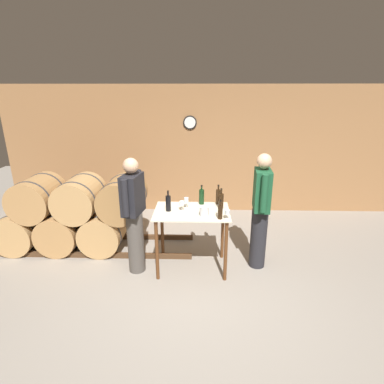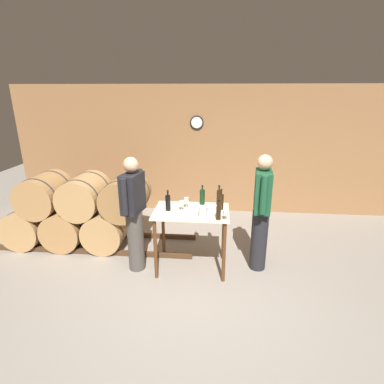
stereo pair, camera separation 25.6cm
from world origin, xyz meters
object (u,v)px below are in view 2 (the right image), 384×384
object	(u,v)px
wine_glass_near_right	(226,213)
person_host	(261,211)
wine_glass_near_center	(186,200)
wine_bottle_left	(202,197)
wine_bottle_center	(219,212)
wine_bottle_far_left	(168,202)
wine_glass_near_left	(181,203)
wine_bottle_right	(219,197)
person_visitor_with_scarf	(134,213)
ice_bucket	(203,212)
wine_bottle_far_right	(221,201)

from	to	relation	value
wine_glass_near_right	person_host	world-z (taller)	person_host
wine_glass_near_center	wine_bottle_left	bearing A→B (deg)	38.14
wine_bottle_center	wine_bottle_far_left	bearing A→B (deg)	160.07
wine_bottle_left	wine_glass_near_left	xyz separation A→B (m)	(-0.28, -0.29, -0.01)
wine_bottle_right	wine_glass_near_center	size ratio (longest dim) A/B	1.89
person_visitor_with_scarf	person_host	bearing A→B (deg)	5.60
wine_bottle_left	ice_bucket	bearing A→B (deg)	-85.38
wine_glass_near_center	wine_glass_near_right	bearing A→B (deg)	-34.02
wine_bottle_left	wine_glass_near_right	world-z (taller)	wine_bottle_left
wine_bottle_far_left	wine_bottle_right	bearing A→B (deg)	22.07
wine_bottle_left	wine_bottle_center	bearing A→B (deg)	-65.79
wine_glass_near_right	person_host	distance (m)	0.64
wine_glass_near_left	ice_bucket	xyz separation A→B (m)	(0.32, -0.17, -0.05)
wine_bottle_right	wine_glass_near_left	world-z (taller)	wine_bottle_right
wine_bottle_center	wine_bottle_far_right	world-z (taller)	wine_bottle_far_right
wine_bottle_right	wine_glass_near_center	world-z (taller)	wine_bottle_right
wine_bottle_far_right	wine_glass_near_right	xyz separation A→B (m)	(0.06, -0.38, -0.03)
wine_bottle_right	person_visitor_with_scarf	bearing A→B (deg)	-162.79
wine_bottle_center	wine_glass_near_right	size ratio (longest dim) A/B	2.03
wine_bottle_far_left	ice_bucket	world-z (taller)	wine_bottle_far_left
wine_glass_near_left	wine_bottle_far_right	bearing A→B (deg)	10.58
wine_bottle_far_right	ice_bucket	xyz separation A→B (m)	(-0.24, -0.28, -0.05)
person_host	wine_bottle_far_right	bearing A→B (deg)	179.04
wine_bottle_left	wine_bottle_far_right	xyz separation A→B (m)	(0.28, -0.18, 0.00)
wine_glass_near_center	person_visitor_with_scarf	xyz separation A→B (m)	(-0.73, -0.19, -0.14)
wine_glass_near_left	wine_glass_near_right	size ratio (longest dim) A/B	1.14
wine_glass_near_left	wine_glass_near_right	bearing A→B (deg)	-23.50
wine_bottle_far_right	person_host	bearing A→B (deg)	-0.96
ice_bucket	wine_bottle_far_right	bearing A→B (deg)	48.33
person_host	wine_glass_near_left	bearing A→B (deg)	-175.22
wine_bottle_center	ice_bucket	xyz separation A→B (m)	(-0.21, 0.09, -0.04)
wine_bottle_far_right	ice_bucket	bearing A→B (deg)	-131.67
wine_bottle_right	wine_glass_near_right	bearing A→B (deg)	-80.73
wine_glass_near_right	person_host	xyz separation A→B (m)	(0.52, 0.37, -0.10)
wine_bottle_far_left	wine_bottle_right	distance (m)	0.78
wine_glass_near_right	wine_bottle_left	bearing A→B (deg)	121.55
ice_bucket	wine_bottle_left	bearing A→B (deg)	94.62
wine_glass_near_left	person_visitor_with_scarf	xyz separation A→B (m)	(-0.68, -0.08, -0.14)
wine_bottle_far_left	ice_bucket	size ratio (longest dim) A/B	2.25
wine_glass_near_right	wine_bottle_far_right	bearing A→B (deg)	99.06
wine_bottle_right	wine_glass_near_right	xyz separation A→B (m)	(0.09, -0.56, -0.03)
wine_bottle_center	wine_glass_near_left	bearing A→B (deg)	153.41
wine_bottle_right	ice_bucket	world-z (taller)	wine_bottle_right
wine_bottle_far_right	wine_glass_near_right	size ratio (longest dim) A/B	2.35
wine_bottle_left	ice_bucket	distance (m)	0.46
person_host	person_visitor_with_scarf	distance (m)	1.82
wine_bottle_left	person_host	distance (m)	0.89
wine_bottle_far_left	wine_bottle_left	bearing A→B (deg)	31.36
wine_glass_near_right	person_visitor_with_scarf	xyz separation A→B (m)	(-1.30, 0.19, -0.12)
wine_bottle_far_right	person_host	world-z (taller)	person_host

